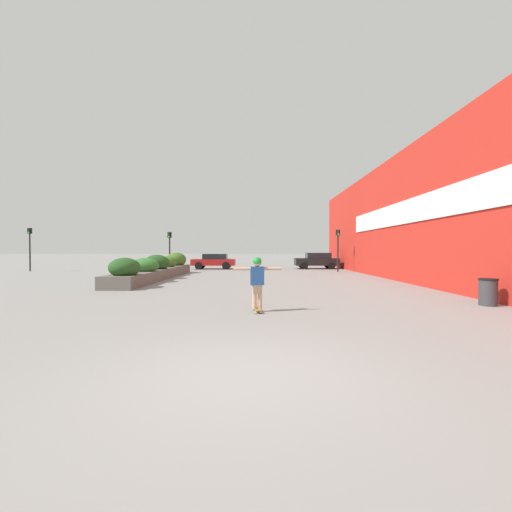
{
  "coord_description": "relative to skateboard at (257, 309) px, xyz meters",
  "views": [
    {
      "loc": [
        0.19,
        -4.59,
        1.7
      ],
      "look_at": [
        0.08,
        10.04,
        1.44
      ],
      "focal_mm": 24.0,
      "sensor_mm": 36.0,
      "label": 1
    }
  ],
  "objects": [
    {
      "name": "building_wall_right",
      "position": [
        7.92,
        9.72,
        3.43
      ],
      "size": [
        0.67,
        35.3,
        7.0
      ],
      "color": "red",
      "rests_on": "ground_plane"
    },
    {
      "name": "trash_bin",
      "position": [
        7.06,
        1.12,
        0.35
      ],
      "size": [
        0.53,
        0.53,
        0.83
      ],
      "color": "#38383D",
      "rests_on": "ground_plane"
    },
    {
      "name": "traffic_light_far_left",
      "position": [
        -18.28,
        17.84,
        2.29
      ],
      "size": [
        0.28,
        0.3,
        3.47
      ],
      "color": "black",
      "rests_on": "ground_plane"
    },
    {
      "name": "skateboard",
      "position": [
        0.0,
        0.0,
        0.0
      ],
      "size": [
        0.26,
        0.75,
        0.09
      ],
      "rotation": [
        0.0,
        0.0,
        0.11
      ],
      "color": "olive",
      "rests_on": "ground_plane"
    },
    {
      "name": "traffic_light_left",
      "position": [
        -7.0,
        17.59,
        2.09
      ],
      "size": [
        0.28,
        0.3,
        3.13
      ],
      "color": "black",
      "rests_on": "ground_plane"
    },
    {
      "name": "car_leftmost",
      "position": [
        5.33,
        21.76,
        0.7
      ],
      "size": [
        3.89,
        1.98,
        1.45
      ],
      "rotation": [
        0.0,
        0.0,
        1.57
      ],
      "color": "black",
      "rests_on": "ground_plane"
    },
    {
      "name": "planter_box",
      "position": [
        -6.02,
        11.02,
        0.5
      ],
      "size": [
        1.58,
        12.29,
        1.52
      ],
      "color": "#605B54",
      "rests_on": "ground_plane"
    },
    {
      "name": "traffic_light_right",
      "position": [
        6.22,
        17.31,
        2.19
      ],
      "size": [
        0.28,
        0.3,
        3.3
      ],
      "color": "black",
      "rests_on": "ground_plane"
    },
    {
      "name": "skateboarder",
      "position": [
        0.0,
        0.0,
        0.88
      ],
      "size": [
        1.32,
        0.24,
        1.41
      ],
      "rotation": [
        0.0,
        0.0,
        0.11
      ],
      "color": "tan",
      "rests_on": "skateboard"
    },
    {
      "name": "ground_plane",
      "position": [
        -0.15,
        -4.76,
        -0.07
      ],
      "size": [
        300.0,
        300.0,
        0.0
      ],
      "primitive_type": "plane",
      "color": "gray"
    },
    {
      "name": "car_center_left",
      "position": [
        -3.97,
        21.29,
        0.66
      ],
      "size": [
        3.85,
        1.86,
        1.36
      ],
      "rotation": [
        0.0,
        0.0,
        1.57
      ],
      "color": "maroon",
      "rests_on": "ground_plane"
    }
  ]
}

